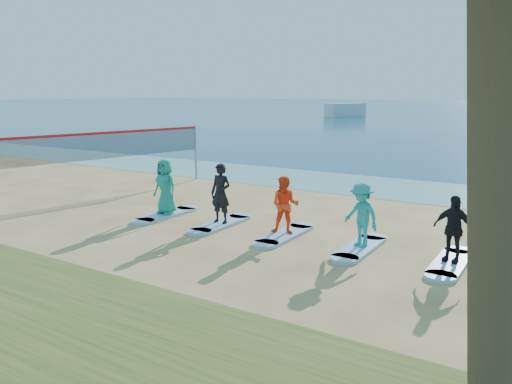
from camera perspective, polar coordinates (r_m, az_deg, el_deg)
The scene contains 14 objects.
ground at distance 13.32m, azimuth -4.29°, elevation -6.11°, with size 600.00×600.00×0.00m, color tan.
shallow_water at distance 22.40m, azimuth 11.90°, elevation 0.81°, with size 600.00×600.00×0.00m, color teal.
volleyball_net at distance 20.81m, azimuth -16.65°, elevation 5.09°, with size 1.93×8.90×2.50m.
boat_offshore_a at distance 87.79m, azimuth 10.13°, elevation 8.47°, with size 2.34×7.75×2.28m, color silver.
surfboard_0 at distance 16.64m, azimuth -10.20°, elevation -2.57°, with size 0.70×2.20×0.09m, color #8DB8DB.
student_0 at distance 16.44m, azimuth -10.31°, elevation 0.62°, with size 0.88×0.57×1.80m, color #1C8979.
surfboard_1 at distance 15.26m, azimuth -4.01°, elevation -3.67°, with size 0.70×2.20×0.09m, color #8DB8DB.
student_1 at distance 15.05m, azimuth -4.06°, elevation -0.16°, with size 0.66×0.43×1.82m, color black.
surfboard_2 at distance 14.11m, azimuth 3.31°, elevation -4.91°, with size 0.70×2.20×0.09m, color #8DB8DB.
student_2 at distance 13.89m, azimuth 3.35°, elevation -1.50°, with size 0.79×0.62×1.63m, color #FF471A.
surfboard_3 at distance 13.23m, azimuth 11.80°, elevation -6.25°, with size 0.70×2.20×0.09m, color #8DB8DB.
student_3 at distance 12.99m, azimuth 11.96°, elevation -2.57°, with size 1.07×0.61×1.65m, color teal.
surfboard_4 at distance 12.67m, azimuth 21.31°, elevation -7.57°, with size 0.70×2.20×0.09m, color #8DB8DB.
student_4 at distance 12.44m, azimuth 21.58°, elevation -3.92°, with size 0.93×0.39×1.58m, color black.
Camera 1 is at (7.61, -10.19, 3.96)m, focal length 35.00 mm.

